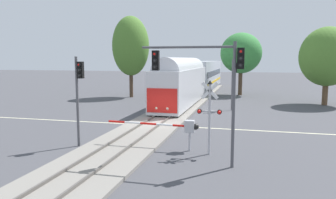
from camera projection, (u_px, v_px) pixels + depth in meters
ground_plane at (154, 125)px, 26.03m from camera, size 220.00×220.00×0.00m
road_centre_stripe at (154, 125)px, 26.03m from camera, size 44.00×0.20×0.01m
railway_track at (154, 124)px, 26.02m from camera, size 4.40×80.00×0.32m
commuter_train at (197, 77)px, 46.70m from camera, size 3.04×41.67×5.16m
crossing_gate_near at (180, 127)px, 18.76m from camera, size 5.60×0.40×1.80m
crossing_signal_mast at (210, 110)px, 17.77m from camera, size 1.36×0.44×4.17m
traffic_signal_near_right at (207, 73)px, 15.63m from camera, size 5.04×0.38×6.14m
traffic_signal_median at (79, 87)px, 19.32m from camera, size 0.53×0.38×5.46m
traffic_signal_far_side at (234, 76)px, 33.25m from camera, size 0.53×0.38×5.26m
elm_centre_background at (241, 53)px, 46.98m from camera, size 5.96×5.96×9.12m
maple_right_background at (327, 57)px, 36.86m from camera, size 6.15×6.15×8.98m
oak_behind_train at (131, 46)px, 44.39m from camera, size 5.07×5.07×11.17m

